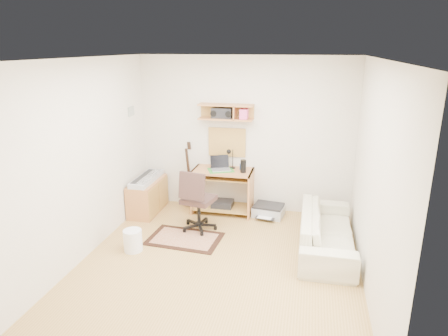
% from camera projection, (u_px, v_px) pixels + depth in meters
% --- Properties ---
extents(floor, '(3.60, 4.00, 0.01)m').
position_uv_depth(floor, '(218.00, 265.00, 5.23)').
color(floor, tan).
rests_on(floor, ground).
extents(ceiling, '(3.60, 4.00, 0.01)m').
position_uv_depth(ceiling, '(217.00, 58.00, 4.46)').
color(ceiling, white).
rests_on(ceiling, ground).
extents(back_wall, '(3.60, 0.01, 2.60)m').
position_uv_depth(back_wall, '(245.00, 135.00, 6.72)').
color(back_wall, beige).
rests_on(back_wall, ground).
extents(left_wall, '(0.01, 4.00, 2.60)m').
position_uv_depth(left_wall, '(83.00, 161.00, 5.21)').
color(left_wall, beige).
rests_on(left_wall, ground).
extents(right_wall, '(0.01, 4.00, 2.60)m').
position_uv_depth(right_wall, '(375.00, 180.00, 4.48)').
color(right_wall, beige).
rests_on(right_wall, ground).
extents(wall_shelf, '(0.90, 0.25, 0.26)m').
position_uv_depth(wall_shelf, '(226.00, 112.00, 6.54)').
color(wall_shelf, '#BD7A42').
rests_on(wall_shelf, back_wall).
extents(cork_board, '(0.64, 0.03, 0.49)m').
position_uv_depth(cork_board, '(227.00, 142.00, 6.80)').
color(cork_board, tan).
rests_on(cork_board, back_wall).
extents(wall_photo, '(0.02, 0.20, 0.15)m').
position_uv_depth(wall_photo, '(131.00, 111.00, 6.49)').
color(wall_photo, '#4C8CBF').
rests_on(wall_photo, left_wall).
extents(desk, '(1.00, 0.55, 0.75)m').
position_uv_depth(desk, '(223.00, 191.00, 6.80)').
color(desk, '#BD7A42').
rests_on(desk, floor).
extents(laptop, '(0.41, 0.41, 0.24)m').
position_uv_depth(laptop, '(221.00, 163.00, 6.64)').
color(laptop, silver).
rests_on(laptop, desk).
extents(speaker, '(0.09, 0.09, 0.21)m').
position_uv_depth(speaker, '(243.00, 166.00, 6.53)').
color(speaker, black).
rests_on(speaker, desk).
extents(desk_lamp, '(0.11, 0.11, 0.34)m').
position_uv_depth(desk_lamp, '(233.00, 159.00, 6.74)').
color(desk_lamp, black).
rests_on(desk_lamp, desk).
extents(pencil_cup, '(0.07, 0.07, 0.10)m').
position_uv_depth(pencil_cup, '(242.00, 167.00, 6.70)').
color(pencil_cup, navy).
rests_on(pencil_cup, desk).
extents(boombox, '(0.33, 0.15, 0.17)m').
position_uv_depth(boombox, '(222.00, 113.00, 6.56)').
color(boombox, black).
rests_on(boombox, wall_shelf).
extents(rug, '(1.10, 0.78, 0.01)m').
position_uv_depth(rug, '(185.00, 238.00, 5.93)').
color(rug, tan).
rests_on(rug, floor).
extents(task_chair, '(0.59, 0.59, 0.99)m').
position_uv_depth(task_chair, '(199.00, 199.00, 6.11)').
color(task_chair, '#35231F').
rests_on(task_chair, floor).
extents(cabinet, '(0.40, 0.90, 0.55)m').
position_uv_depth(cabinet, '(148.00, 196.00, 6.85)').
color(cabinet, '#BD7A42').
rests_on(cabinet, floor).
extents(music_keyboard, '(0.28, 0.89, 0.08)m').
position_uv_depth(music_keyboard, '(147.00, 179.00, 6.76)').
color(music_keyboard, '#B2B5BA').
rests_on(music_keyboard, cabinet).
extents(guitar, '(0.33, 0.24, 1.15)m').
position_uv_depth(guitar, '(188.00, 175.00, 7.00)').
color(guitar, '#B28036').
rests_on(guitar, floor).
extents(waste_basket, '(0.29, 0.29, 0.31)m').
position_uv_depth(waste_basket, '(133.00, 240.00, 5.56)').
color(waste_basket, white).
rests_on(waste_basket, floor).
extents(printer, '(0.54, 0.45, 0.19)m').
position_uv_depth(printer, '(269.00, 211.00, 6.72)').
color(printer, '#A5A8AA').
rests_on(printer, floor).
extents(sofa, '(0.54, 1.84, 0.72)m').
position_uv_depth(sofa, '(327.00, 225.00, 5.56)').
color(sofa, beige).
rests_on(sofa, floor).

